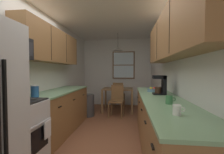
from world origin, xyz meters
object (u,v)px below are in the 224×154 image
dining_table (118,92)px  fruit_bowl (152,90)px  microwave_over_range (7,47)px  trash_bin (88,105)px  storage_canister (35,91)px  table_serving_bowl (118,88)px  mug_by_coffeemaker (169,100)px  dining_chair_far (118,93)px  mug_spare (177,110)px  stove_range (17,134)px  dining_chair_near (117,99)px  coffee_maker (161,85)px

dining_table → fruit_bowl: fruit_bowl is taller
microwave_over_range → trash_bin: bearing=80.8°
storage_canister → table_serving_bowl: size_ratio=1.04×
fruit_bowl → table_serving_bowl: 1.98m
mug_by_coffeemaker → fruit_bowl: (-0.04, 1.20, -0.02)m
dining_chair_far → mug_spare: (0.86, -4.14, 0.45)m
stove_range → storage_canister: (-0.01, 0.43, 0.53)m
mug_spare → dining_chair_near: bearing=105.4°
mug_by_coffeemaker → mug_spare: bearing=-95.7°
storage_canister → table_serving_bowl: storage_canister is taller
fruit_bowl → mug_by_coffeemaker: bearing=-88.1°
microwave_over_range → mug_by_coffeemaker: bearing=3.5°
dining_chair_near → fruit_bowl: 1.59m
mug_spare → table_serving_bowl: 3.59m
mug_spare → table_serving_bowl: (-0.83, 3.49, -0.17)m
coffee_maker → mug_by_coffeemaker: (-0.06, -0.81, -0.12)m
dining_table → dining_chair_far: bearing=92.2°
storage_canister → mug_by_coffeemaker: (1.99, -0.30, -0.04)m
stove_range → fruit_bowl: stove_range is taller
storage_canister → fruit_bowl: 2.15m
mug_spare → fruit_bowl: size_ratio=0.56×
stove_range → fruit_bowl: (1.95, 1.32, 0.47)m
stove_range → table_serving_bowl: (1.11, 3.11, 0.31)m
stove_range → dining_chair_far: 3.92m
stove_range → table_serving_bowl: size_ratio=5.91×
dining_table → trash_bin: (-0.81, -0.66, -0.31)m
stove_range → microwave_over_range: bearing=180.0°
trash_bin → mug_spare: bearing=-60.4°
stove_range → dining_table: stove_range is taller
dining_chair_far → coffee_maker: 3.04m
dining_table → dining_chair_near: size_ratio=1.08×
fruit_bowl → stove_range: bearing=-145.8°
microwave_over_range → mug_spare: 2.19m
microwave_over_range → storage_canister: 0.77m
table_serving_bowl → dining_chair_far: bearing=92.3°
stove_range → fruit_bowl: 2.40m
mug_by_coffeemaker → fruit_bowl: mug_by_coffeemaker is taller
stove_range → microwave_over_range: (-0.11, 0.00, 1.16)m
dining_table → fruit_bowl: bearing=-65.6°
storage_canister → mug_by_coffeemaker: storage_canister is taller
fruit_bowl → table_serving_bowl: fruit_bowl is taller
dining_table → dining_chair_near: bearing=-88.7°
mug_by_coffeemaker → dining_chair_far: bearing=104.0°
storage_canister → mug_spare: size_ratio=1.69×
dining_table → mug_spare: mug_spare is taller
dining_chair_near → table_serving_bowl: dining_chair_near is taller
dining_table → mug_spare: size_ratio=8.51×
trash_bin → mug_by_coffeemaker: 3.00m
mug_by_coffeemaker → fruit_bowl: size_ratio=0.61×
storage_canister → coffee_maker: coffee_maker is taller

